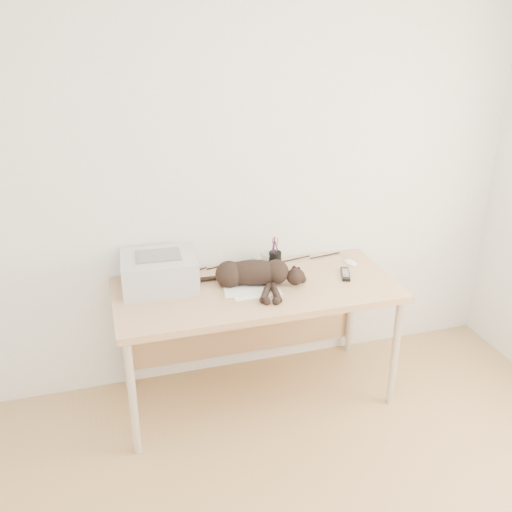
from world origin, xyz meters
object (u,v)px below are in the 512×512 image
object	(u,v)px
mug	(268,259)
mouse	(350,261)
printer	(159,271)
desk	(253,301)
cat	(251,274)
pen_cup	(275,260)

from	to	relation	value
mug	mouse	size ratio (longest dim) A/B	0.90
printer	desk	bearing A→B (deg)	-8.66
printer	cat	xyz separation A→B (m)	(0.50, -0.13, -0.03)
printer	mouse	size ratio (longest dim) A/B	4.20
desk	pen_cup	xyz separation A→B (m)	(0.18, 0.13, 0.19)
mug	pen_cup	xyz separation A→B (m)	(0.03, -0.04, 0.01)
desk	pen_cup	size ratio (longest dim) A/B	8.30
desk	printer	size ratio (longest dim) A/B	3.71
desk	mug	world-z (taller)	mug
mug	mouse	xyz separation A→B (m)	(0.50, -0.12, -0.03)
desk	mouse	bearing A→B (deg)	5.68
cat	pen_cup	distance (m)	0.28
desk	cat	world-z (taller)	cat
printer	mug	size ratio (longest dim) A/B	4.68
desk	mug	size ratio (longest dim) A/B	17.37
desk	mouse	world-z (taller)	mouse
mug	mouse	bearing A→B (deg)	-13.02
pen_cup	mouse	xyz separation A→B (m)	(0.47, -0.07, -0.04)
mug	pen_cup	size ratio (longest dim) A/B	0.48
printer	mug	distance (m)	0.68
desk	pen_cup	distance (m)	0.29
cat	pen_cup	xyz separation A→B (m)	(0.20, 0.19, -0.01)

